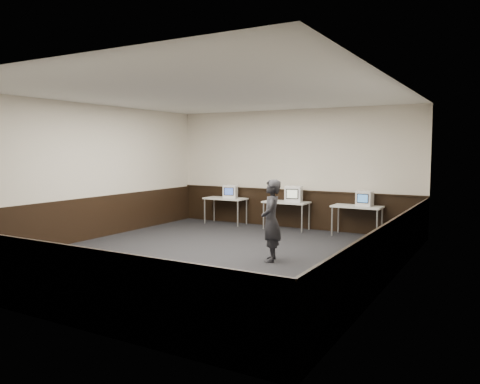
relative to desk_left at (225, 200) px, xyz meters
The scene contains 18 objects.
floor 4.13m from the desk_left, 62.18° to the right, with size 8.00×8.00×0.00m, color black.
ceiling 4.79m from the desk_left, 62.18° to the right, with size 8.00×8.00×0.00m, color white.
back_wall 2.15m from the desk_left, 11.89° to the left, with size 7.00×7.00×0.00m, color silver.
front_wall 7.89m from the desk_left, 75.96° to the right, with size 7.00×7.00×0.00m, color silver.
left_wall 4.05m from the desk_left, 113.96° to the right, with size 8.00×8.00×0.00m, color silver.
right_wall 6.56m from the desk_left, 33.69° to the right, with size 8.00×8.00×0.00m, color silver.
wainscot_back 1.95m from the desk_left, 11.31° to the left, with size 6.98×0.04×1.00m, color black.
wainscot_front 7.82m from the desk_left, 75.93° to the right, with size 6.98×0.04×1.00m, color black.
wainscot_left 3.94m from the desk_left, 113.70° to the right, with size 0.04×7.98×1.00m, color black.
wainscot_right 6.48m from the desk_left, 33.79° to the right, with size 0.04×7.98×1.00m, color black.
wainscot_rail 1.96m from the desk_left, 10.73° to the left, with size 6.98×0.06×0.04m, color black.
desk_left is the anchor object (origin of this frame).
desk_center 1.90m from the desk_left, ahead, with size 1.20×0.60×0.75m.
desk_right 3.80m from the desk_left, ahead, with size 1.20×0.60×0.75m.
emac_left 0.29m from the desk_left, 16.52° to the left, with size 0.47×0.48×0.37m.
emac_center 2.14m from the desk_left, ahead, with size 0.51×0.53×0.42m.
emac_right 3.98m from the desk_left, ahead, with size 0.37×0.41×0.37m.
person 4.60m from the desk_left, 47.54° to the right, with size 0.57×0.37×1.56m, color #232328.
Camera 1 is at (5.06, -7.72, 2.13)m, focal length 35.00 mm.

